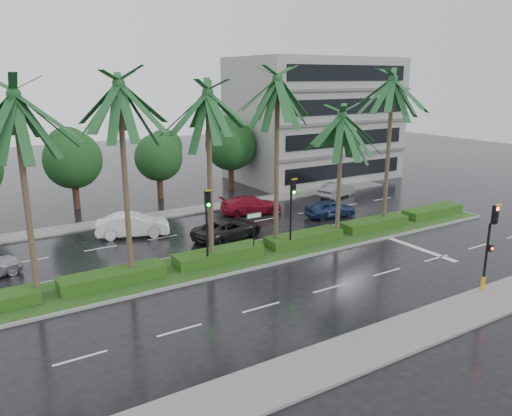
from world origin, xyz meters
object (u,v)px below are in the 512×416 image
car_white (133,225)px  car_blue (330,208)px  signal_median_left (207,217)px  car_red (251,205)px  signal_near (490,244)px  car_darkgrey (228,229)px  car_grey (337,190)px  street_sign (254,224)px

car_white → car_blue: (14.00, -3.25, -0.12)m
signal_median_left → car_red: signal_median_left is taller
signal_near → car_red: 18.56m
signal_near → car_white: size_ratio=0.94×
signal_median_left → car_darkgrey: size_ratio=0.89×
car_red → car_grey: bearing=-71.2°
signal_median_left → car_red: size_ratio=0.92×
car_white → car_blue: size_ratio=1.22×
signal_near → car_darkgrey: 15.44m
car_white → car_blue: bearing=-83.6°
street_sign → car_grey: 16.89m
car_white → signal_near: bearing=-127.5°
signal_near → car_blue: 14.76m
signal_near → car_blue: bearing=80.2°
signal_near → street_sign: (-7.00, 9.87, -0.38)m
car_darkgrey → car_red: (4.50, 4.48, 0.00)m
signal_median_left → car_blue: (12.50, 4.74, -2.35)m
car_blue → car_white: bearing=86.2°
car_blue → car_red: bearing=58.1°
signal_median_left → car_blue: 13.57m
signal_near → car_darkgrey: size_ratio=0.89×
car_white → car_grey: size_ratio=1.19×
signal_near → car_darkgrey: bearing=115.1°
car_white → car_blue: 14.37m
car_red → car_blue: car_red is taller
car_white → signal_median_left: bearing=-149.9°
car_white → car_red: bearing=-66.4°
signal_median_left → car_darkgrey: signal_median_left is taller
car_darkgrey → car_white: bearing=37.1°
signal_near → car_red: size_ratio=0.92×
car_red → car_grey: (9.11, 0.68, -0.04)m
car_white → car_red: car_white is taller
car_darkgrey → car_blue: (9.00, 0.55, -0.03)m
car_darkgrey → car_blue: car_darkgrey is taller
signal_near → car_grey: 20.41m
street_sign → car_blue: (9.50, 4.56, -1.47)m
signal_median_left → car_blue: bearing=20.8°
street_sign → car_grey: street_sign is taller
signal_near → car_blue: signal_near is taller
car_darkgrey → car_grey: car_darkgrey is taller
street_sign → car_white: 9.11m
signal_median_left → car_darkgrey: (3.50, 4.20, -2.32)m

